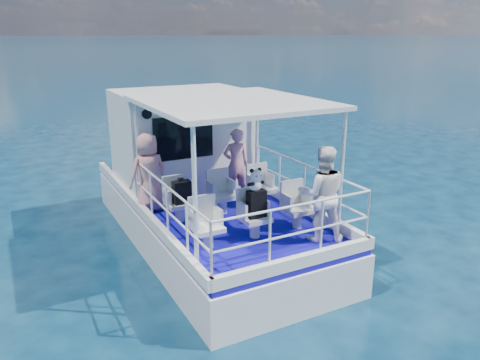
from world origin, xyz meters
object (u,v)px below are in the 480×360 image
object	(u,v)px
passenger_port_fwd	(149,173)
passenger_stbd_aft	(322,194)
backpack_center	(256,204)
panda	(256,180)

from	to	relation	value
passenger_port_fwd	passenger_stbd_aft	bearing A→B (deg)	118.93
passenger_stbd_aft	backpack_center	xyz separation A→B (m)	(-0.92, 0.60, -0.21)
passenger_stbd_aft	passenger_port_fwd	bearing A→B (deg)	-24.13
passenger_port_fwd	panda	xyz separation A→B (m)	(1.21, -2.12, 0.27)
backpack_center	passenger_stbd_aft	bearing A→B (deg)	-33.06
panda	passenger_port_fwd	bearing A→B (deg)	119.83
passenger_stbd_aft	panda	distance (m)	1.14
passenger_stbd_aft	backpack_center	world-z (taller)	passenger_stbd_aft
passenger_stbd_aft	panda	bearing A→B (deg)	-5.50
passenger_port_fwd	passenger_stbd_aft	xyz separation A→B (m)	(2.15, -2.73, 0.04)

